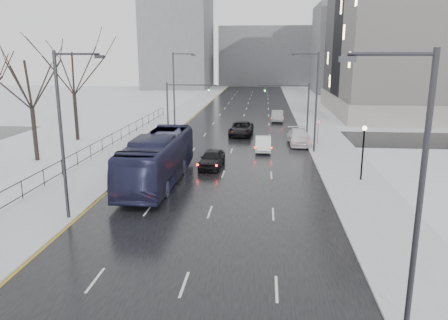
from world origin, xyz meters
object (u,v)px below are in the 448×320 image
(streetlight_r_near, at_px, (414,188))
(sedan_right_near, at_px, (263,144))
(mast_signal_right, at_px, (299,104))
(no_uturn_sign, at_px, (318,124))
(sedan_right_cross, at_px, (241,129))
(mast_signal_left, at_px, (176,102))
(sedan_right_distant, at_px, (277,116))
(tree_park_d, at_px, (38,161))
(bus, at_px, (158,159))
(streetlight_l_near, at_px, (65,128))
(tree_park_e, at_px, (78,141))
(streetlight_r_mid, at_px, (314,97))
(streetlight_l_far, at_px, (176,87))
(lamppost_r_mid, at_px, (363,145))
(sedan_center_near, at_px, (212,158))
(sedan_right_far, at_px, (299,137))

(streetlight_r_near, distance_m, sedan_right_near, 31.17)
(streetlight_r_near, relative_size, mast_signal_right, 1.54)
(no_uturn_sign, distance_m, sedan_right_cross, 10.16)
(mast_signal_left, bearing_deg, sedan_right_distant, 45.91)
(tree_park_d, height_order, sedan_right_near, tree_park_d)
(tree_park_d, relative_size, bus, 0.92)
(tree_park_d, height_order, mast_signal_right, mast_signal_right)
(streetlight_l_near, bearing_deg, tree_park_e, 112.69)
(no_uturn_sign, relative_size, sedan_right_cross, 0.46)
(tree_park_e, bearing_deg, no_uturn_sign, 0.00)
(tree_park_d, relative_size, mast_signal_left, 1.92)
(streetlight_r_mid, xyz_separation_m, streetlight_l_far, (-16.33, 12.00, 0.00))
(streetlight_r_mid, bearing_deg, sedan_right_cross, 130.27)
(streetlight_r_mid, relative_size, mast_signal_right, 1.54)
(lamppost_r_mid, bearing_deg, sedan_right_cross, 118.86)
(tree_park_d, xyz_separation_m, sedan_right_near, (21.05, 6.40, 0.78))
(mast_signal_right, height_order, sedan_right_distant, mast_signal_right)
(mast_signal_left, distance_m, no_uturn_sign, 17.10)
(mast_signal_left, xyz_separation_m, sedan_right_near, (10.58, -7.60, -3.32))
(bus, bearing_deg, mast_signal_left, 97.64)
(streetlight_l_far, distance_m, bus, 24.35)
(tree_park_e, distance_m, streetlight_r_mid, 27.25)
(streetlight_l_far, xyz_separation_m, sedan_right_near, (11.42, -11.60, -4.84))
(streetlight_r_mid, relative_size, streetlight_l_far, 1.00)
(tree_park_e, height_order, mast_signal_left, tree_park_e)
(tree_park_e, xyz_separation_m, sedan_center_near, (17.00, -10.83, 0.83))
(streetlight_l_near, xyz_separation_m, sedan_right_far, (15.37, 24.02, -4.74))
(streetlight_r_near, distance_m, streetlight_l_far, 45.06)
(bus, bearing_deg, streetlight_r_mid, 42.75)
(tree_park_e, distance_m, sedan_right_near, 21.77)
(streetlight_l_near, bearing_deg, sedan_right_cross, 73.39)
(lamppost_r_mid, relative_size, no_uturn_sign, 1.59)
(streetlight_l_far, bearing_deg, streetlight_r_near, -68.75)
(tree_park_d, bearing_deg, sedan_right_cross, 39.44)
(sedan_right_distant, bearing_deg, sedan_right_near, -93.35)
(streetlight_r_mid, relative_size, no_uturn_sign, 3.70)
(tree_park_d, distance_m, streetlight_l_near, 17.90)
(streetlight_r_near, bearing_deg, streetlight_l_near, 148.52)
(sedan_center_near, distance_m, sedan_right_near, 8.49)
(mast_signal_left, xyz_separation_m, sedan_right_cross, (7.83, 1.05, -3.24))
(streetlight_r_mid, relative_size, sedan_right_near, 2.22)
(no_uturn_sign, distance_m, sedan_center_near, 15.08)
(mast_signal_left, xyz_separation_m, sedan_right_distant, (12.57, 12.97, -3.27))
(sedan_center_near, xyz_separation_m, sedan_right_cross, (1.70, 15.88, 0.03))
(streetlight_r_mid, relative_size, streetlight_l_near, 1.00)
(streetlight_l_near, xyz_separation_m, mast_signal_left, (0.84, 28.00, -1.51))
(sedan_right_far, bearing_deg, no_uturn_sign, -3.55)
(tree_park_d, height_order, tree_park_e, tree_park_e)
(lamppost_r_mid, relative_size, sedan_right_far, 0.74)
(tree_park_d, distance_m, tree_park_e, 10.01)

